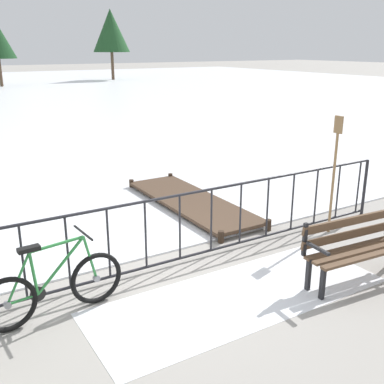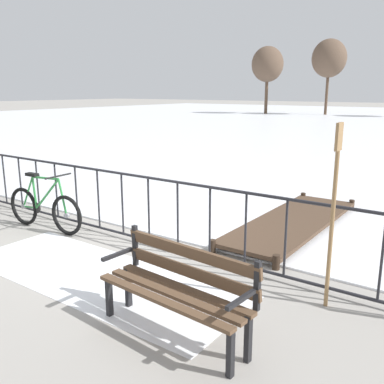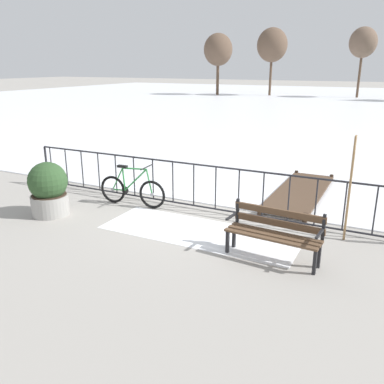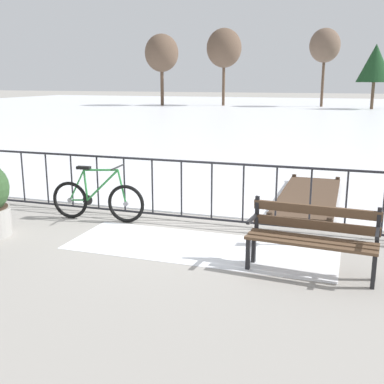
{
  "view_description": "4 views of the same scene",
  "coord_description": "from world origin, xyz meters",
  "views": [
    {
      "loc": [
        -2.48,
        -5.3,
        3.03
      ],
      "look_at": [
        0.92,
        0.29,
        0.95
      ],
      "focal_mm": 43.01,
      "sensor_mm": 36.0,
      "label": 1
    },
    {
      "loc": [
        4.58,
        -4.56,
        2.29
      ],
      "look_at": [
        1.3,
        0.04,
        0.93
      ],
      "focal_mm": 39.82,
      "sensor_mm": 36.0,
      "label": 2
    },
    {
      "loc": [
        3.95,
        -7.93,
        3.17
      ],
      "look_at": [
        0.28,
        -0.65,
        0.62
      ],
      "focal_mm": 38.26,
      "sensor_mm": 36.0,
      "label": 3
    },
    {
      "loc": [
        2.72,
        -7.55,
        2.4
      ],
      "look_at": [
        0.39,
        -0.6,
        0.68
      ],
      "focal_mm": 44.99,
      "sensor_mm": 36.0,
      "label": 4
    }
  ],
  "objects": [
    {
      "name": "tree_west_mid",
      "position": [
        -0.11,
        36.76,
        5.16
      ],
      "size": [
        2.61,
        2.61,
        6.64
      ],
      "color": "brown",
      "rests_on": "ground"
    },
    {
      "name": "frozen_pond",
      "position": [
        0.0,
        28.4,
        0.01
      ],
      "size": [
        80.0,
        56.0,
        0.03
      ],
      "primitive_type": "cube",
      "color": "white",
      "rests_on": "ground"
    },
    {
      "name": "snow_patch",
      "position": [
        0.72,
        -1.2,
        0.0
      ],
      "size": [
        3.92,
        1.43,
        0.01
      ],
      "primitive_type": "cube",
      "color": "white",
      "rests_on": "ground"
    },
    {
      "name": "tree_far_east",
      "position": [
        -14.11,
        34.12,
        4.65
      ],
      "size": [
        3.02,
        3.02,
        6.34
      ],
      "color": "brown",
      "rests_on": "ground"
    },
    {
      "name": "planter_with_shrub",
      "position": [
        -2.65,
        -1.75,
        0.58
      ],
      "size": [
        0.84,
        0.84,
        1.18
      ],
      "color": "#9E9B96",
      "rests_on": "ground"
    },
    {
      "name": "railing_fence",
      "position": [
        0.0,
        0.0,
        0.56
      ],
      "size": [
        9.06,
        0.06,
        1.07
      ],
      "color": "#232328",
      "rests_on": "ground"
    },
    {
      "name": "wooden_dock",
      "position": [
        1.97,
        2.05,
        0.12
      ],
      "size": [
        1.1,
        3.59,
        0.2
      ],
      "color": "#4C3828",
      "rests_on": "ground"
    },
    {
      "name": "bicycle_near_railing",
      "position": [
        -1.39,
        -0.44,
        0.37
      ],
      "size": [
        1.71,
        0.52,
        0.97
      ],
      "color": "black",
      "rests_on": "ground"
    },
    {
      "name": "tree_centre",
      "position": [
        -8.76,
        35.76,
        5.07
      ],
      "size": [
        3.12,
        3.12,
        6.81
      ],
      "color": "brown",
      "rests_on": "ground"
    },
    {
      "name": "ground_plane",
      "position": [
        0.0,
        0.0,
        0.0
      ],
      "size": [
        160.0,
        160.0,
        0.0
      ],
      "primitive_type": "plane",
      "color": "#9E9991"
    },
    {
      "name": "oar_upright",
      "position": [
        3.31,
        -0.28,
        1.14
      ],
      "size": [
        0.04,
        0.16,
        1.98
      ],
      "color": "#937047",
      "rests_on": "ground"
    },
    {
      "name": "park_bench",
      "position": [
        2.33,
        -1.62,
        0.51
      ],
      "size": [
        1.63,
        0.6,
        0.89
      ],
      "color": "brown",
      "rests_on": "ground"
    }
  ]
}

